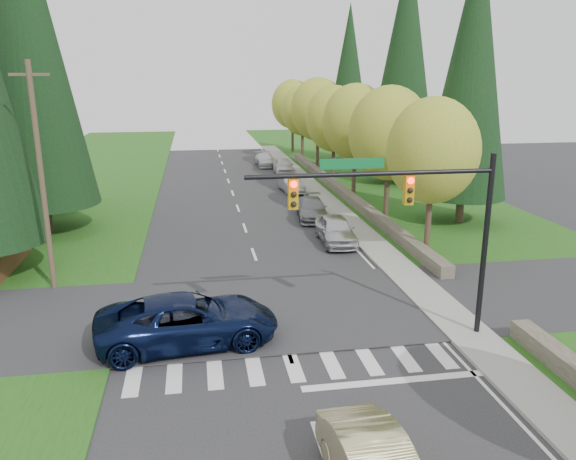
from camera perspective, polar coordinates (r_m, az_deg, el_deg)
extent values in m
plane|color=#28282B|center=(16.55, 2.60, -19.09)|extent=(120.00, 120.00, 0.00)
cube|color=#274D14|center=(38.09, 15.60, 0.71)|extent=(14.00, 110.00, 0.06)
cube|color=#274D14|center=(36.03, -25.32, -1.07)|extent=(14.00, 110.00, 0.06)
cube|color=#28282B|center=(23.47, -1.50, -8.08)|extent=(120.00, 8.00, 0.10)
cube|color=gray|center=(37.82, 5.91, 1.16)|extent=(1.80, 80.00, 0.13)
cube|color=gray|center=(37.61, 4.66, 1.11)|extent=(0.20, 80.00, 0.13)
cube|color=#4C4438|center=(45.72, 5.35, 4.04)|extent=(0.70, 40.00, 0.70)
cylinder|color=black|center=(21.35, 19.35, -1.70)|extent=(0.20, 0.20, 6.80)
cylinder|color=black|center=(19.01, 8.60, 5.67)|extent=(8.60, 0.16, 0.16)
cube|color=#0C662D|center=(18.80, 6.55, 6.71)|extent=(2.20, 0.04, 0.35)
cube|color=#BF8C0C|center=(19.55, 12.17, 3.97)|extent=(0.32, 0.24, 1.00)
sphere|color=#FF0C05|center=(19.36, 12.38, 4.91)|extent=(0.22, 0.22, 0.22)
cube|color=#BF8C0C|center=(18.47, 0.52, 3.66)|extent=(0.32, 0.24, 1.00)
sphere|color=#FF0C05|center=(18.27, 0.59, 4.65)|extent=(0.22, 0.22, 0.22)
cylinder|color=#473828|center=(26.51, -23.74, 4.66)|extent=(0.24, 0.24, 10.00)
cube|color=#473828|center=(26.14, -24.81, 14.16)|extent=(1.60, 0.10, 0.12)
cylinder|color=#38281C|center=(30.69, 14.11, 1.83)|extent=(0.32, 0.32, 4.76)
ellipsoid|color=olive|center=(30.12, 14.52, 7.81)|extent=(4.80, 4.80, 5.52)
cylinder|color=#38281C|center=(37.08, 10.01, 4.51)|extent=(0.32, 0.32, 4.93)
ellipsoid|color=olive|center=(36.60, 10.26, 9.65)|extent=(5.20, 5.20, 5.98)
cylinder|color=#38281C|center=(43.57, 6.73, 6.34)|extent=(0.32, 0.32, 5.04)
ellipsoid|color=olive|center=(43.16, 6.88, 10.82)|extent=(5.00, 5.00, 5.75)
cylinder|color=#38281C|center=(50.29, 4.63, 7.49)|extent=(0.32, 0.32, 4.82)
ellipsoid|color=olive|center=(49.94, 4.71, 11.20)|extent=(5.00, 5.00, 5.75)
cylinder|color=#38281C|center=(57.05, 3.02, 8.64)|extent=(0.32, 0.32, 5.15)
ellipsoid|color=olive|center=(56.74, 3.07, 12.15)|extent=(5.40, 5.40, 6.21)
cylinder|color=#38281C|center=(63.85, 1.48, 9.19)|extent=(0.32, 0.32, 4.70)
ellipsoid|color=olive|center=(63.57, 1.50, 12.05)|extent=(4.80, 4.80, 5.52)
cylinder|color=#38281C|center=(70.70, 0.47, 9.92)|extent=(0.32, 0.32, 4.98)
ellipsoid|color=olive|center=(70.45, 0.48, 12.66)|extent=(5.20, 5.20, 5.98)
cylinder|color=#38281C|center=(37.40, -23.23, 1.27)|extent=(0.50, 0.50, 2.00)
cone|color=black|center=(36.50, -25.01, 17.14)|extent=(6.46, 6.46, 19.00)
cylinder|color=#38281C|center=(43.58, -24.01, 3.06)|extent=(0.50, 0.50, 2.00)
cone|color=black|center=(42.77, -25.42, 15.30)|extent=(5.78, 5.78, 17.00)
cylinder|color=#38281C|center=(38.30, 17.06, 2.17)|extent=(0.50, 0.50, 2.00)
cone|color=black|center=(37.37, 18.16, 15.41)|extent=(5.44, 5.44, 16.00)
cylinder|color=#38281C|center=(51.28, 11.20, 5.81)|extent=(0.50, 0.50, 2.00)
cone|color=black|center=(50.61, 11.80, 16.80)|extent=(6.12, 6.12, 18.00)
cylinder|color=#38281C|center=(64.15, 5.98, 7.92)|extent=(0.50, 0.50, 2.00)
cone|color=black|center=(63.60, 6.20, 15.35)|extent=(5.10, 5.10, 15.00)
imported|color=#0A1334|center=(20.67, -10.14, -9.02)|extent=(6.75, 3.66, 1.80)
imported|color=silver|center=(32.32, 4.88, 0.03)|extent=(2.01, 4.70, 1.59)
imported|color=gray|center=(37.74, 2.43, 2.17)|extent=(2.42, 4.93, 1.38)
imported|color=#A2A2A6|center=(46.56, 0.28, 4.75)|extent=(1.86, 4.30, 1.38)
imported|color=silver|center=(55.05, -0.43, 6.51)|extent=(1.97, 4.57, 1.54)
imported|color=silver|center=(59.86, -2.31, 7.13)|extent=(2.04, 4.70, 1.35)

